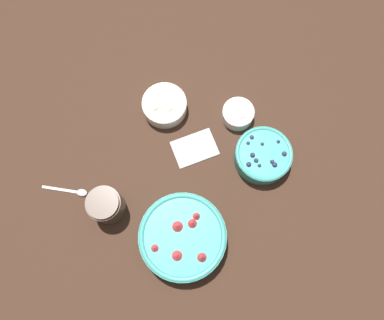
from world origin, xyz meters
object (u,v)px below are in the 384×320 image
bowl_bananas (165,105)px  jar_chocolate (106,206)px  bowl_strawberries (183,237)px  bowl_cream (238,113)px  bowl_blueberries (263,155)px

bowl_bananas → jar_chocolate: (-0.32, -0.14, 0.02)m
bowl_bananas → jar_chocolate: bearing=-157.1°
bowl_strawberries → bowl_bananas: (0.22, 0.34, -0.01)m
bowl_strawberries → bowl_bananas: 0.40m
bowl_cream → jar_chocolate: 0.48m
jar_chocolate → bowl_cream: bearing=-3.7°
bowl_strawberries → bowl_cream: size_ratio=2.48×
bowl_cream → jar_chocolate: size_ratio=0.95×
bowl_strawberries → bowl_bananas: bearing=57.7°
bowl_strawberries → bowl_blueberries: size_ratio=1.44×
bowl_strawberries → bowl_bananas: bowl_strawberries is taller
bowl_bananas → jar_chocolate: jar_chocolate is taller
jar_chocolate → bowl_bananas: bearing=22.9°
bowl_bananas → bowl_cream: (0.15, -0.17, -0.00)m
bowl_strawberries → bowl_blueberries: bearing=4.6°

